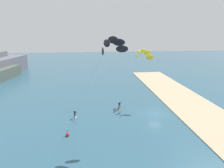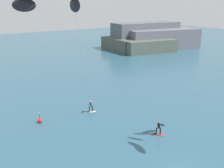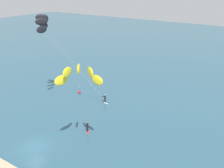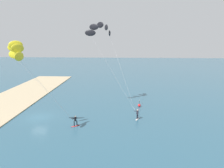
# 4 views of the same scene
# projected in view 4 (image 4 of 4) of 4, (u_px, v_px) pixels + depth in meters

# --- Properties ---
(ground_plane) EXTENTS (240.00, 240.00, 0.00)m
(ground_plane) POSITION_uv_depth(u_px,v_px,m) (39.00, 117.00, 37.45)
(ground_plane) COLOR #2D566B
(kitesurfer_nearshore) EXTENTS (7.32, 8.85, 12.88)m
(kitesurfer_nearshore) POSITION_uv_depth(u_px,v_px,m) (19.00, 54.00, 27.65)
(kitesurfer_nearshore) COLOR red
(kitesurfer_nearshore) RESTS_ON ground
(kitesurfer_mid_water) EXTENTS (10.47, 9.88, 16.15)m
(kitesurfer_mid_water) POSITION_uv_depth(u_px,v_px,m) (101.00, 32.00, 40.71)
(kitesurfer_mid_water) COLOR white
(kitesurfer_mid_water) RESTS_ON ground
(marker_buoy) EXTENTS (0.56, 0.56, 1.38)m
(marker_buoy) POSITION_uv_depth(u_px,v_px,m) (139.00, 105.00, 43.10)
(marker_buoy) COLOR red
(marker_buoy) RESTS_ON ground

